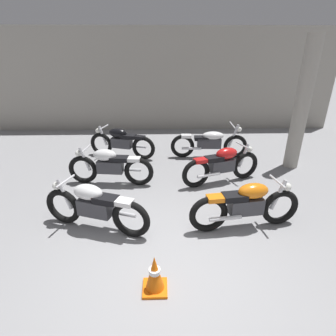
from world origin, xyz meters
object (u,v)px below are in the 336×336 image
motorcycle_right_row_0 (246,205)px  motorcycle_right_row_2 (210,142)px  motorcycle_left_row_0 (95,206)px  motorcycle_right_row_1 (222,164)px  support_pillar (302,106)px  traffic_cone (155,274)px  motorcycle_left_row_1 (110,166)px  motorcycle_left_row_2 (121,142)px

motorcycle_right_row_0 → motorcycle_right_row_2: 3.31m
motorcycle_left_row_0 → motorcycle_right_row_1: (2.52, 1.70, 0.00)m
support_pillar → motorcycle_right_row_1: (-2.05, -0.90, -1.14)m
traffic_cone → motorcycle_left_row_1: bearing=109.3°
motorcycle_left_row_1 → motorcycle_right_row_1: (2.56, -0.00, 0.00)m
motorcycle_left_row_0 → motorcycle_right_row_2: motorcycle_right_row_2 is taller
motorcycle_left_row_0 → motorcycle_left_row_1: size_ratio=0.96×
motorcycle_left_row_2 → traffic_cone: 4.82m
motorcycle_right_row_1 → motorcycle_left_row_0: bearing=-146.0°
support_pillar → motorcycle_left_row_2: (-4.56, 0.78, -1.14)m
motorcycle_left_row_1 → motorcycle_right_row_1: 2.56m
motorcycle_right_row_2 → motorcycle_left_row_2: bearing=177.7°
motorcycle_left_row_1 → motorcycle_left_row_2: 1.69m
motorcycle_right_row_0 → motorcycle_right_row_1: 1.73m
motorcycle_right_row_2 → traffic_cone: size_ratio=4.02×
motorcycle_right_row_0 → motorcycle_left_row_1: bearing=146.4°
motorcycle_left_row_1 → traffic_cone: motorcycle_left_row_1 is taller
support_pillar → motorcycle_left_row_2: bearing=170.2°
motorcycle_right_row_1 → traffic_cone: size_ratio=3.52×
support_pillar → motorcycle_left_row_2: 4.77m
support_pillar → motorcycle_right_row_2: 2.46m
motorcycle_right_row_0 → motorcycle_right_row_1: (-0.04, 1.73, 0.00)m
motorcycle_left_row_2 → motorcycle_right_row_0: same height
motorcycle_left_row_1 → traffic_cone: 3.21m
motorcycle_right_row_0 → motorcycle_right_row_2: size_ratio=0.91×
support_pillar → motorcycle_right_row_0: (-2.01, -2.63, -1.14)m
motorcycle_left_row_0 → motorcycle_right_row_2: 4.13m
motorcycle_left_row_2 → motorcycle_right_row_2: 2.50m
motorcycle_right_row_2 → motorcycle_right_row_0: bearing=-88.9°
motorcycle_right_row_0 → motorcycle_right_row_2: bearing=91.1°
motorcycle_left_row_2 → motorcycle_right_row_2: (2.49, -0.10, -0.01)m
motorcycle_left_row_0 → motorcycle_right_row_2: bearing=52.7°
motorcycle_left_row_1 → motorcycle_left_row_2: (0.04, 1.69, 0.00)m
motorcycle_left_row_1 → motorcycle_right_row_2: 2.99m
motorcycle_left_row_1 → traffic_cone: bearing=-70.7°
traffic_cone → support_pillar: bearing=47.9°
motorcycle_right_row_2 → motorcycle_left_row_1: bearing=-148.0°
support_pillar → motorcycle_right_row_1: support_pillar is taller
support_pillar → motorcycle_left_row_0: (-4.57, -2.60, -1.14)m
motorcycle_right_row_1 → motorcycle_left_row_2: bearing=146.1°
motorcycle_right_row_1 → traffic_cone: (-1.49, -3.02, -0.20)m
motorcycle_left_row_0 → traffic_cone: size_ratio=3.52×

